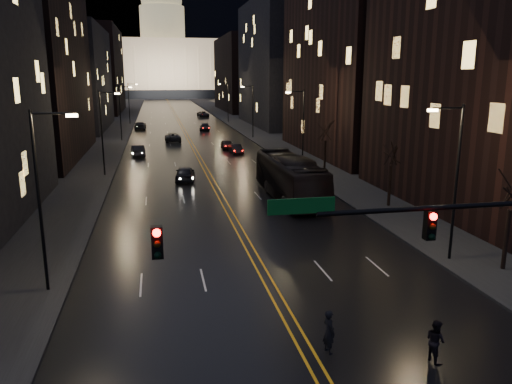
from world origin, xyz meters
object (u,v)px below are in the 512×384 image
bus (290,178)px  oncoming_car_a (185,174)px  traffic_signal (492,235)px  oncoming_car_b (138,151)px  receding_car_a (236,149)px  pedestrian_a (329,332)px  pedestrian_b (435,341)px

bus → oncoming_car_a: bearing=131.6°
traffic_signal → bus: (-0.07, 26.45, -3.23)m
oncoming_car_b → receding_car_a: size_ratio=1.13×
traffic_signal → pedestrian_a: traffic_signal is taller
oncoming_car_a → pedestrian_b: 35.88m
receding_car_a → pedestrian_b: 52.11m
oncoming_car_b → pedestrian_a: pedestrian_a is taller
pedestrian_b → pedestrian_a: bearing=59.2°
bus → pedestrian_a: 25.00m
oncoming_car_a → pedestrian_a: size_ratio=2.59×
bus → pedestrian_b: bearing=-93.7°
traffic_signal → oncoming_car_b: traffic_signal is taller
oncoming_car_a → oncoming_car_b: 18.41m
oncoming_car_b → receding_car_a: 13.20m
bus → pedestrian_b: (-1.31, -25.79, -1.04)m
bus → receding_car_a: 26.35m
oncoming_car_a → pedestrian_a: bearing=102.6°
pedestrian_a → pedestrian_b: pedestrian_a is taller
traffic_signal → bus: size_ratio=1.29×
traffic_signal → receding_car_a: bearing=90.7°
receding_car_a → oncoming_car_b: bearing=174.5°
oncoming_car_b → receding_car_a: oncoming_car_b is taller
oncoming_car_b → pedestrian_b: pedestrian_b is taller
traffic_signal → receding_car_a: traffic_signal is taller
traffic_signal → oncoming_car_a: (-8.60, 35.80, -4.32)m
traffic_signal → pedestrian_b: 4.53m
traffic_signal → pedestrian_a: 6.91m
receding_car_a → oncoming_car_a: bearing=-117.6°
pedestrian_a → pedestrian_b: 3.96m
pedestrian_a → bus: bearing=-25.3°
pedestrian_a → pedestrian_b: size_ratio=1.06×
traffic_signal → pedestrian_a: (-5.11, 1.99, -4.22)m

